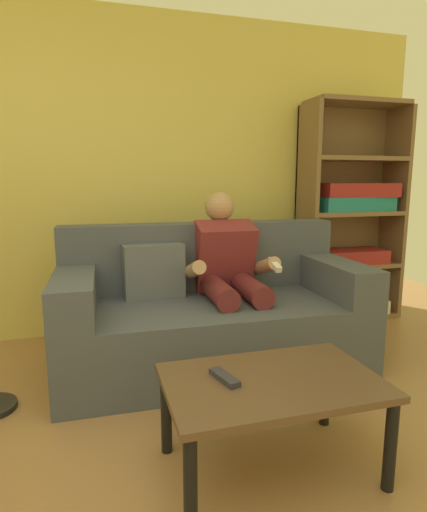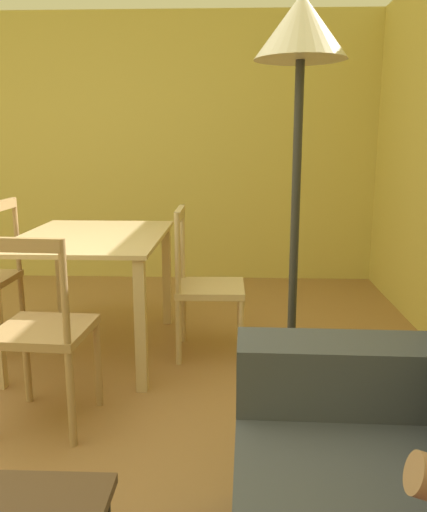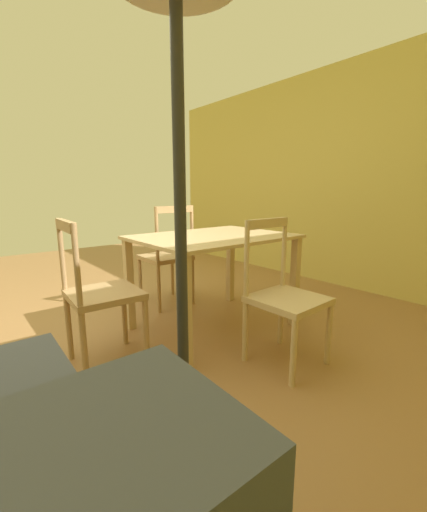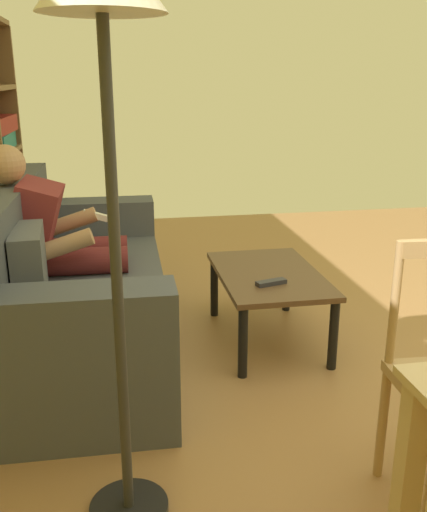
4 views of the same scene
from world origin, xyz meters
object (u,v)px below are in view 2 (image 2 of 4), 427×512
object	(u,v)px
floor_lamp	(300,74)
dining_table	(92,254)
dining_chair_near_wall	(206,286)
dining_chair_facing_couch	(41,332)

from	to	relation	value
floor_lamp	dining_table	bearing A→B (deg)	-133.24
floor_lamp	dining_chair_near_wall	bearing A→B (deg)	-158.32
dining_chair_facing_couch	floor_lamp	distance (m)	1.61
dining_chair_near_wall	dining_chair_facing_couch	xyz separation A→B (m)	(0.93, -0.72, 0.03)
dining_chair_near_wall	dining_chair_facing_couch	distance (m)	1.17
dining_chair_facing_couch	dining_table	bearing A→B (deg)	179.89
dining_chair_facing_couch	floor_lamp	xyz separation A→B (m)	(0.14, 1.14, 1.12)
dining_chair_near_wall	floor_lamp	bearing A→B (deg)	21.68
dining_chair_near_wall	floor_lamp	distance (m)	1.63
dining_table	floor_lamp	world-z (taller)	floor_lamp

